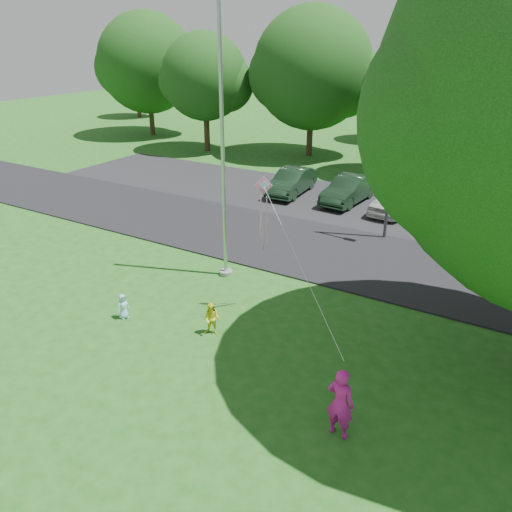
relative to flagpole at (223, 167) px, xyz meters
The scene contains 12 objects.
ground 7.39m from the flagpole, 55.01° to the right, with size 120.00×120.00×0.00m, color #1B5716.
park_road 6.73m from the flagpole, 48.81° to the left, with size 60.00×6.00×0.06m, color black.
parking_strip 11.82m from the flagpole, 71.57° to the left, with size 42.00×7.00×0.06m, color black.
flagpole is the anchor object (origin of this frame).
street_lamp 7.99m from the flagpole, 57.39° to the left, with size 1.91×0.34×6.78m.
trash_can 10.20m from the flagpole, 48.90° to the left, with size 0.68×0.68×1.07m.
tree_row 19.95m from the flagpole, 75.18° to the left, with size 64.35×11.94×10.88m.
parked_cars 11.87m from the flagpole, 67.46° to the left, with size 14.13×5.58×1.44m.
woman 9.45m from the flagpole, 39.07° to the right, with size 0.65×0.43×1.79m, color #C91A90.
child_yellow 5.52m from the flagpole, 61.63° to the right, with size 0.51×0.40×1.06m, color yellow.
child_blue 5.83m from the flagpole, 103.37° to the right, with size 0.42×0.27×0.85m, color #9AD6ED.
kite 3.17m from the flagpole, 32.37° to the right, with size 4.60×4.26×2.53m.
Camera 1 is at (6.29, -9.12, 8.43)m, focal length 35.00 mm.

